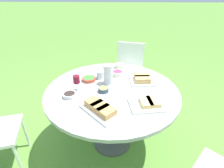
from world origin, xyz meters
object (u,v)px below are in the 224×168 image
at_px(water_pitcher, 108,74).
at_px(wine_glass, 76,80).
at_px(chair_near_left, 129,66).
at_px(dining_table, 112,97).

xyz_separation_m(water_pitcher, wine_glass, (0.30, 0.16, 0.01)).
distance_m(chair_near_left, wine_glass, 1.38).
xyz_separation_m(chair_near_left, wine_glass, (0.58, 1.19, 0.36)).
relative_size(dining_table, water_pitcher, 6.36).
bearing_deg(wine_glass, water_pitcher, -151.55).
relative_size(water_pitcher, wine_glass, 1.28).
height_order(dining_table, water_pitcher, water_pitcher).
bearing_deg(chair_near_left, wine_glass, 63.95).
height_order(chair_near_left, water_pitcher, water_pitcher).
xyz_separation_m(dining_table, chair_near_left, (-0.24, -1.15, -0.15)).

